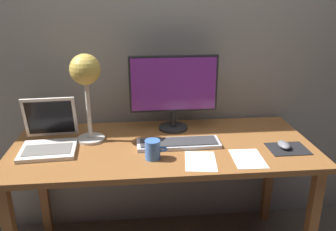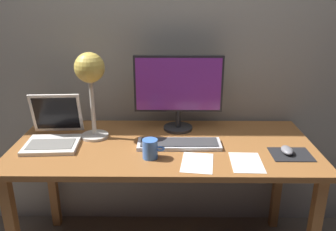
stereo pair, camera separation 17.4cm
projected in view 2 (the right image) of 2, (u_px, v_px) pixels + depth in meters
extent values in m
cube|color=#9E998E|center=(165.00, 29.00, 2.04)|extent=(4.80, 0.06, 2.60)
cube|color=#935B2D|center=(164.00, 146.00, 1.86)|extent=(1.60, 0.70, 0.03)
cube|color=#935B2D|center=(52.00, 178.00, 2.26)|extent=(0.05, 0.05, 0.71)
cube|color=#935B2D|center=(278.00, 179.00, 2.25)|extent=(0.05, 0.05, 0.71)
cylinder|color=#28282B|center=(178.00, 128.00, 2.05)|extent=(0.17, 0.17, 0.01)
cylinder|color=#28282B|center=(178.00, 119.00, 2.03)|extent=(0.03, 0.03, 0.10)
cube|color=#28282B|center=(178.00, 84.00, 1.96)|extent=(0.51, 0.03, 0.32)
cube|color=purple|center=(178.00, 85.00, 1.94)|extent=(0.48, 0.00, 0.30)
cube|color=silver|center=(179.00, 144.00, 1.83)|extent=(0.44, 0.14, 0.02)
cube|color=#38383A|center=(179.00, 142.00, 1.82)|extent=(0.41, 0.12, 0.01)
cube|color=silver|center=(52.00, 145.00, 1.82)|extent=(0.29, 0.25, 0.02)
cube|color=slate|center=(51.00, 144.00, 1.80)|extent=(0.24, 0.14, 0.00)
cube|color=silver|center=(56.00, 113.00, 1.92)|extent=(0.28, 0.08, 0.23)
cube|color=black|center=(56.00, 113.00, 1.92)|extent=(0.24, 0.08, 0.20)
cylinder|color=beige|center=(95.00, 136.00, 1.94)|extent=(0.15, 0.15, 0.01)
cylinder|color=silver|center=(92.00, 105.00, 1.88)|extent=(0.02, 0.02, 0.35)
sphere|color=gold|center=(90.00, 68.00, 1.81)|extent=(0.16, 0.16, 0.16)
sphere|color=#FFEAB2|center=(90.00, 75.00, 1.81)|extent=(0.06, 0.06, 0.06)
cube|color=black|center=(291.00, 154.00, 1.73)|extent=(0.20, 0.16, 0.00)
ellipsoid|color=slate|center=(287.00, 150.00, 1.73)|extent=(0.06, 0.10, 0.03)
cylinder|color=#3F72CC|center=(150.00, 149.00, 1.68)|extent=(0.08, 0.08, 0.10)
torus|color=#3F72CC|center=(160.00, 149.00, 1.68)|extent=(0.05, 0.05, 0.01)
cube|color=white|center=(197.00, 163.00, 1.65)|extent=(0.17, 0.23, 0.00)
cube|color=white|center=(246.00, 162.00, 1.65)|extent=(0.16, 0.22, 0.00)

